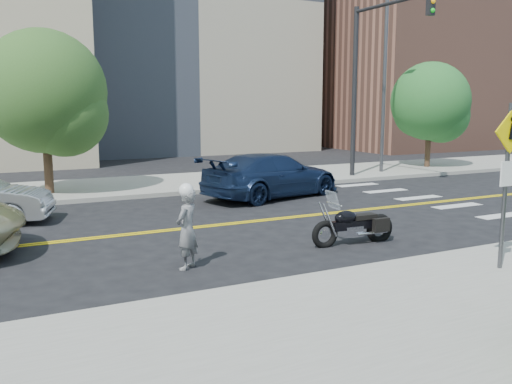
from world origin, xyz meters
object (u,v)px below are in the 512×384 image
at_px(motorcyclist, 187,226).
at_px(motorcycle, 354,217).
at_px(pedestrian_sign, 507,170).
at_px(parked_car_blue, 272,175).

distance_m(motorcyclist, motorcycle, 4.02).
xyz_separation_m(pedestrian_sign, motorcyclist, (-4.99, 3.01, -1.13)).
xyz_separation_m(pedestrian_sign, parked_car_blue, (0.40, 9.59, -1.20)).
distance_m(pedestrian_sign, motorcyclist, 5.93).
xyz_separation_m(pedestrian_sign, motorcycle, (-0.97, 3.14, -1.34)).
relative_size(pedestrian_sign, parked_car_blue, 0.57).
relative_size(pedestrian_sign, motorcyclist, 1.80).
height_order(motorcycle, parked_car_blue, parked_car_blue).
bearing_deg(pedestrian_sign, motorcycle, 107.24).
xyz_separation_m(motorcycle, parked_car_blue, (1.37, 6.45, 0.13)).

